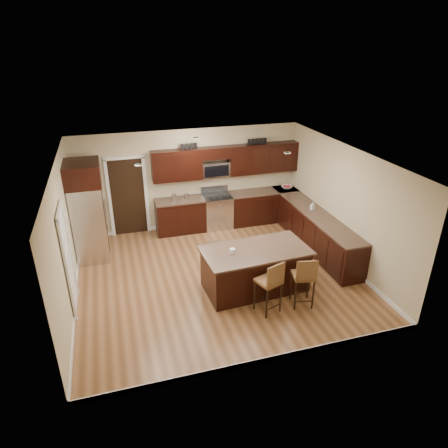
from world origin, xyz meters
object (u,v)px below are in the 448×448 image
object	(u,v)px
stool_right	(304,276)
refrigerator	(88,211)
range	(217,211)
stool_mid	(271,282)
island	(255,270)

from	to	relation	value
stool_right	refrigerator	size ratio (longest dim) A/B	0.46
range	stool_mid	size ratio (longest dim) A/B	1.01
range	refrigerator	distance (m)	3.47
range	stool_mid	bearing A→B (deg)	-91.01
refrigerator	stool_mid	bearing A→B (deg)	-44.71
range	stool_right	distance (m)	4.03
range	stool_right	size ratio (longest dim) A/B	1.02
island	refrigerator	bearing A→B (deg)	140.52
stool_right	range	bearing A→B (deg)	110.32
island	refrigerator	size ratio (longest dim) A/B	0.94
range	island	xyz separation A→B (m)	(-0.06, -3.14, -0.04)
stool_mid	stool_right	xyz separation A→B (m)	(0.69, -0.00, -0.01)
range	refrigerator	world-z (taller)	refrigerator
stool_right	refrigerator	world-z (taller)	refrigerator
stool_right	refrigerator	bearing A→B (deg)	152.24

